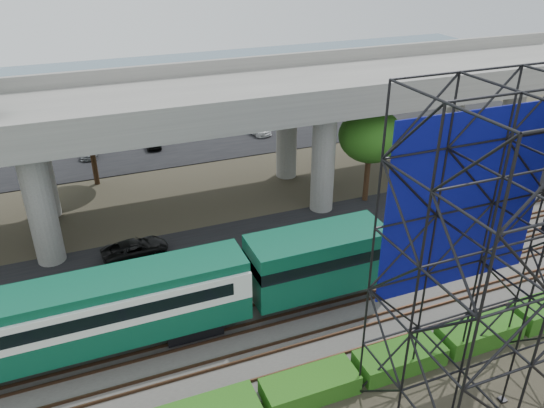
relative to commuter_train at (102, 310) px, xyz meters
name	(u,v)px	position (x,y,z in m)	size (l,w,h in m)	color
ground	(258,342)	(7.49, -2.00, -2.88)	(140.00, 140.00, 0.00)	#474233
ballast_bed	(246,318)	(7.49, 0.00, -2.78)	(90.00, 12.00, 0.20)	slate
service_road	(206,246)	(7.49, 8.50, -2.84)	(90.00, 5.00, 0.08)	black
parking_lot	(146,138)	(7.49, 32.00, -2.84)	(90.00, 18.00, 0.08)	black
harbor_water	(119,88)	(7.49, 54.00, -2.87)	(140.00, 40.00, 0.03)	#496877
rail_tracks	(246,315)	(7.49, 0.00, -2.60)	(90.00, 9.52, 0.16)	#472D1E
commuter_train	(102,310)	(0.00, 0.00, 0.00)	(29.30, 3.06, 4.30)	black
overpass	(160,112)	(6.20, 14.00, 5.33)	(80.00, 12.00, 12.40)	#9E9B93
scaffold_tower	(510,275)	(15.24, -9.98, 4.59)	(9.36, 6.36, 15.00)	black
hedge_strip	(310,386)	(8.50, -6.30, -2.32)	(34.60, 1.80, 1.20)	#245814
trees	(116,153)	(2.82, 14.17, 2.69)	(40.94, 16.94, 7.69)	#382314
suv	(135,249)	(2.74, 8.83, -2.19)	(2.02, 4.39, 1.22)	black
parked_cars	(149,132)	(7.77, 31.70, -2.20)	(36.90, 9.68, 1.32)	#BABABA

